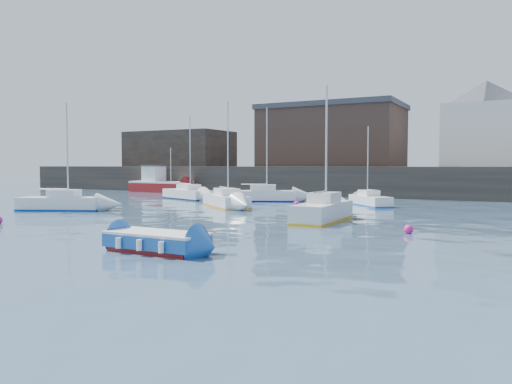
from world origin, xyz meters
The scene contains 16 objects.
water centered at (0.00, 0.00, 0.00)m, with size 220.00×220.00×0.00m, color #2D4760.
quay_wall centered at (0.00, 35.00, 1.50)m, with size 90.00×5.00×3.00m, color #28231E.
land_strip centered at (0.00, 53.00, 1.40)m, with size 90.00×32.00×2.80m, color #28231E.
bldg_east_d centered at (11.00, 41.50, 7.36)m, with size 11.14×11.14×8.95m.
warehouse centered at (-6.00, 43.00, 6.62)m, with size 16.40×10.40×7.60m.
bldg_west centered at (-28.00, 42.00, 5.30)m, with size 14.00×8.00×5.00m.
blue_dinghy centered at (2.68, -0.73, 0.41)m, with size 3.87×2.04×0.73m.
fishing_boat centered at (-23.12, 31.52, 1.00)m, with size 7.94×3.40×5.15m.
sailboat_a centered at (-13.92, 9.33, 0.52)m, with size 5.94×4.00×7.40m.
sailboat_b centered at (-5.34, 17.21, 0.51)m, with size 5.87×5.48×7.84m.
sailboat_c centered at (4.51, 11.47, 0.58)m, with size 2.00×5.84×7.63m.
sailboat_e centered at (-13.03, 22.98, 0.50)m, with size 6.23×4.08×7.67m.
sailboat_f centered at (3.96, 23.44, 0.43)m, with size 4.26×4.57×6.16m.
sailboat_h centered at (-5.72, 23.56, 0.53)m, with size 6.54×4.48×8.08m.
buoy_mid centered at (9.75, 8.54, 0.00)m, with size 0.43×0.43×0.43m, color #DD1B85.
buoy_far centered at (-0.65, 19.83, 0.00)m, with size 0.46×0.46×0.46m, color #DD1B85.
Camera 1 is at (14.20, -14.82, 3.12)m, focal length 35.00 mm.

